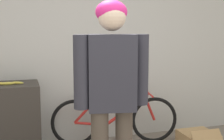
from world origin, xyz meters
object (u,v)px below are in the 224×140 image
at_px(bicycle, 115,119).
at_px(banana, 7,83).
at_px(person, 112,87).
at_px(cardboard_box, 198,139).

bearing_deg(bicycle, banana, -167.46).
height_order(person, cardboard_box, person).
bearing_deg(banana, bicycle, 2.72).
bearing_deg(banana, cardboard_box, -8.42).
height_order(bicycle, banana, banana).
height_order(banana, cardboard_box, banana).
bearing_deg(cardboard_box, banana, 171.58).
bearing_deg(person, banana, 135.50).
bearing_deg(cardboard_box, person, -147.26).
xyz_separation_m(banana, cardboard_box, (2.29, -0.34, -0.79)).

